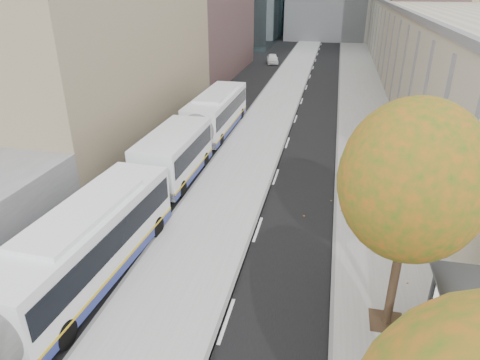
# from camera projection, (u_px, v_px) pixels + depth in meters

# --- Properties ---
(bus_platform) EXTENTS (4.25, 150.00, 0.15)m
(bus_platform) POSITION_uv_depth(u_px,v_px,m) (267.00, 120.00, 35.20)
(bus_platform) COLOR #ACACAC
(bus_platform) RESTS_ON ground
(sidewalk) EXTENTS (4.75, 150.00, 0.08)m
(sidewalk) POSITION_uv_depth(u_px,v_px,m) (368.00, 126.00, 33.67)
(sidewalk) COLOR gray
(sidewalk) RESTS_ON ground
(building_tan) EXTENTS (18.00, 92.00, 8.00)m
(building_tan) POSITION_uv_depth(u_px,v_px,m) (450.00, 36.00, 55.52)
(building_tan) COLOR #A09C81
(building_tan) RESTS_ON ground
(tree_c) EXTENTS (4.20, 4.20, 7.28)m
(tree_c) POSITION_uv_depth(u_px,v_px,m) (413.00, 182.00, 12.08)
(tree_c) COLOR #322819
(tree_c) RESTS_ON sidewalk
(bus_near) EXTENTS (3.31, 17.11, 2.84)m
(bus_near) POSITION_uv_depth(u_px,v_px,m) (13.00, 313.00, 12.54)
(bus_near) COLOR white
(bus_near) RESTS_ON ground
(bus_far) EXTENTS (2.64, 17.01, 2.83)m
(bus_far) POSITION_uv_depth(u_px,v_px,m) (202.00, 127.00, 28.70)
(bus_far) COLOR white
(bus_far) RESTS_ON ground
(distant_car) EXTENTS (2.26, 4.05, 1.30)m
(distant_car) POSITION_uv_depth(u_px,v_px,m) (272.00, 59.00, 59.79)
(distant_car) COLOR white
(distant_car) RESTS_ON ground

